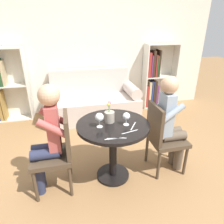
# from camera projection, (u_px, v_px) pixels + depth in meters

# --- Properties ---
(ground_plane) EXTENTS (16.00, 16.00, 0.00)m
(ground_plane) POSITION_uv_depth(u_px,v_px,m) (113.00, 175.00, 2.51)
(ground_plane) COLOR olive
(back_wall) EXTENTS (5.20, 0.05, 2.70)m
(back_wall) POSITION_uv_depth(u_px,v_px,m) (87.00, 45.00, 3.92)
(back_wall) COLOR silver
(back_wall) RESTS_ON ground_plane
(round_table) EXTENTS (0.81, 0.81, 0.73)m
(round_table) POSITION_uv_depth(u_px,v_px,m) (113.00, 137.00, 2.28)
(round_table) COLOR black
(round_table) RESTS_ON ground_plane
(couch) EXTENTS (1.79, 0.80, 0.92)m
(couch) POSITION_uv_depth(u_px,v_px,m) (92.00, 102.00, 3.97)
(couch) COLOR beige
(couch) RESTS_ON ground_plane
(bookshelf_left) EXTENTS (0.70, 0.28, 1.36)m
(bookshelf_left) POSITION_uv_depth(u_px,v_px,m) (3.00, 85.00, 3.71)
(bookshelf_left) COLOR silver
(bookshelf_left) RESTS_ON ground_plane
(bookshelf_right) EXTENTS (0.70, 0.28, 1.36)m
(bookshelf_right) POSITION_uv_depth(u_px,v_px,m) (155.00, 79.00, 4.36)
(bookshelf_right) COLOR silver
(bookshelf_right) RESTS_ON ground_plane
(chair_left) EXTENTS (0.42, 0.42, 0.90)m
(chair_left) POSITION_uv_depth(u_px,v_px,m) (58.00, 150.00, 2.15)
(chair_left) COLOR #473828
(chair_left) RESTS_ON ground_plane
(chair_right) EXTENTS (0.42, 0.42, 0.90)m
(chair_right) POSITION_uv_depth(u_px,v_px,m) (162.00, 135.00, 2.43)
(chair_right) COLOR #473828
(chair_right) RESTS_ON ground_plane
(person_left) EXTENTS (0.42, 0.34, 1.23)m
(person_left) POSITION_uv_depth(u_px,v_px,m) (47.00, 137.00, 2.07)
(person_left) COLOR #282D47
(person_left) RESTS_ON ground_plane
(person_right) EXTENTS (0.42, 0.34, 1.23)m
(person_right) POSITION_uv_depth(u_px,v_px,m) (171.00, 123.00, 2.39)
(person_right) COLOR brown
(person_right) RESTS_ON ground_plane
(wine_glass_left) EXTENTS (0.09, 0.09, 0.16)m
(wine_glass_left) POSITION_uv_depth(u_px,v_px,m) (99.00, 118.00, 2.09)
(wine_glass_left) COLOR white
(wine_glass_left) RESTS_ON round_table
(wine_glass_right) EXTENTS (0.08, 0.08, 0.14)m
(wine_glass_right) POSITION_uv_depth(u_px,v_px,m) (126.00, 117.00, 2.14)
(wine_glass_right) COLOR white
(wine_glass_right) RESTS_ON round_table
(flower_vase) EXTENTS (0.11, 0.11, 0.25)m
(flower_vase) POSITION_uv_depth(u_px,v_px,m) (109.00, 116.00, 2.22)
(flower_vase) COLOR #9E9384
(flower_vase) RESTS_ON round_table
(knife_left_setting) EXTENTS (0.19, 0.02, 0.00)m
(knife_left_setting) POSITION_uv_depth(u_px,v_px,m) (114.00, 139.00, 1.92)
(knife_left_setting) COLOR silver
(knife_left_setting) RESTS_ON round_table
(fork_left_setting) EXTENTS (0.19, 0.04, 0.00)m
(fork_left_setting) POSITION_uv_depth(u_px,v_px,m) (117.00, 138.00, 1.92)
(fork_left_setting) COLOR silver
(fork_left_setting) RESTS_ON round_table
(knife_right_setting) EXTENTS (0.11, 0.16, 0.00)m
(knife_right_setting) POSITION_uv_depth(u_px,v_px,m) (133.00, 126.00, 2.15)
(knife_right_setting) COLOR silver
(knife_right_setting) RESTS_ON round_table
(fork_right_setting) EXTENTS (0.19, 0.06, 0.00)m
(fork_right_setting) POSITION_uv_depth(u_px,v_px,m) (130.00, 132.00, 2.04)
(fork_right_setting) COLOR silver
(fork_right_setting) RESTS_ON round_table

